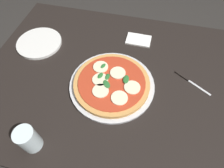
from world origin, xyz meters
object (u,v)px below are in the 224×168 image
object	(u,v)px
napkin	(139,40)
glass_cup	(28,139)
plate_white	(39,43)
dining_table	(110,89)
knife	(188,80)
pizza	(112,83)
serving_tray	(112,85)

from	to	relation	value
napkin	glass_cup	bearing A→B (deg)	-114.33
plate_white	dining_table	bearing A→B (deg)	-16.69
glass_cup	knife	bearing A→B (deg)	38.11
dining_table	glass_cup	bearing A→B (deg)	-117.84
napkin	glass_cup	size ratio (longest dim) A/B	1.16
plate_white	glass_cup	distance (m)	0.54
pizza	glass_cup	size ratio (longest dim) A/B	3.00
dining_table	plate_white	size ratio (longest dim) A/B	5.11
dining_table	serving_tray	bearing A→B (deg)	-63.74
pizza	plate_white	xyz separation A→B (m)	(-0.44, 0.17, -0.02)
dining_table	napkin	world-z (taller)	napkin
serving_tray	plate_white	size ratio (longest dim) A/B	1.62
serving_tray	plate_white	bearing A→B (deg)	158.55
napkin	pizza	bearing A→B (deg)	-102.52
plate_white	knife	world-z (taller)	plate_white
napkin	serving_tray	bearing A→B (deg)	-102.51
dining_table	glass_cup	world-z (taller)	glass_cup
dining_table	napkin	bearing A→B (deg)	70.83
pizza	glass_cup	world-z (taller)	glass_cup
serving_tray	pizza	bearing A→B (deg)	-102.72
pizza	glass_cup	bearing A→B (deg)	-124.29
serving_tray	pizza	world-z (taller)	pizza
plate_white	napkin	xyz separation A→B (m)	(0.51, 0.15, -0.00)
knife	plate_white	bearing A→B (deg)	175.30
napkin	glass_cup	distance (m)	0.71
dining_table	pizza	xyz separation A→B (m)	(0.02, -0.05, 0.14)
dining_table	plate_white	distance (m)	0.45
plate_white	serving_tray	bearing A→B (deg)	-21.45
plate_white	napkin	distance (m)	0.53
serving_tray	glass_cup	world-z (taller)	glass_cup
pizza	glass_cup	distance (m)	0.39
dining_table	knife	distance (m)	0.38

